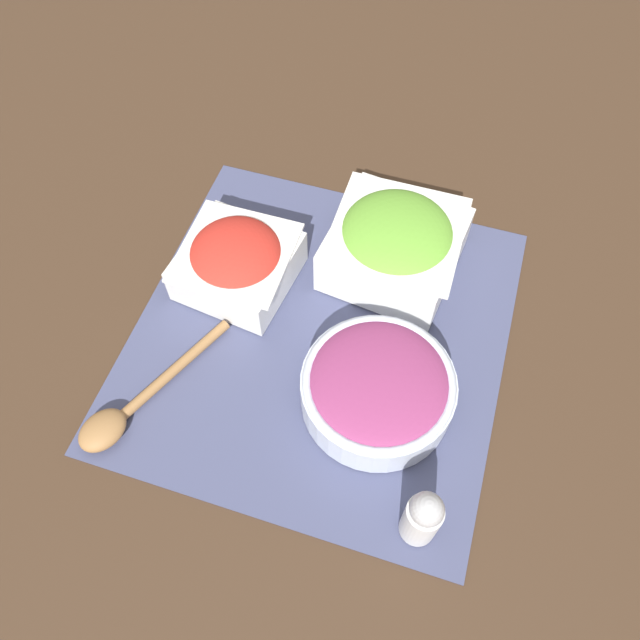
# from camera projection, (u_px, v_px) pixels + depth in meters

# --- Properties ---
(ground_plane) EXTENTS (3.00, 3.00, 0.00)m
(ground_plane) POSITION_uv_depth(u_px,v_px,m) (320.00, 335.00, 0.74)
(ground_plane) COLOR #422D1E
(placemat) EXTENTS (0.45, 0.43, 0.00)m
(placemat) POSITION_uv_depth(u_px,v_px,m) (320.00, 334.00, 0.74)
(placemat) COLOR #474C70
(placemat) RESTS_ON ground_plane
(onion_bowl) EXTENTS (0.17, 0.17, 0.06)m
(onion_bowl) POSITION_uv_depth(u_px,v_px,m) (378.00, 387.00, 0.67)
(onion_bowl) COLOR silver
(onion_bowl) RESTS_ON placemat
(tomato_bowl) EXTENTS (0.14, 0.14, 0.08)m
(tomato_bowl) POSITION_uv_depth(u_px,v_px,m) (237.00, 261.00, 0.75)
(tomato_bowl) COLOR white
(tomato_bowl) RESTS_ON placemat
(lettuce_bowl) EXTENTS (0.17, 0.17, 0.09)m
(lettuce_bowl) POSITION_uv_depth(u_px,v_px,m) (395.00, 243.00, 0.75)
(lettuce_bowl) COLOR white
(lettuce_bowl) RESTS_ON placemat
(wooden_spoon) EXTENTS (0.20, 0.11, 0.02)m
(wooden_spoon) POSITION_uv_depth(u_px,v_px,m) (125.00, 411.00, 0.68)
(wooden_spoon) COLOR #9E7042
(wooden_spoon) RESTS_ON placemat
(pepper_shaker) EXTENTS (0.04, 0.04, 0.09)m
(pepper_shaker) POSITION_uv_depth(u_px,v_px,m) (423.00, 517.00, 0.58)
(pepper_shaker) COLOR silver
(pepper_shaker) RESTS_ON placemat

